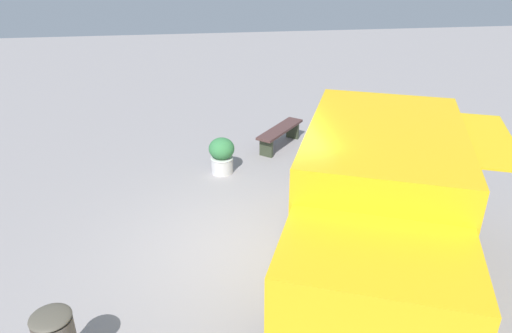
% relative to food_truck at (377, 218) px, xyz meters
% --- Properties ---
extents(ground_plane, '(40.00, 40.00, 0.00)m').
position_rel_food_truck_xyz_m(ground_plane, '(1.08, 1.99, -1.10)').
color(ground_plane, gray).
extents(food_truck, '(5.41, 4.20, 2.29)m').
position_rel_food_truck_xyz_m(food_truck, '(0.00, 0.00, 0.00)').
color(food_truck, yellow).
rests_on(food_truck, ground_plane).
extents(person_customer, '(0.66, 0.76, 0.85)m').
position_rel_food_truck_xyz_m(person_customer, '(3.74, -2.65, -0.77)').
color(person_customer, '#354976').
rests_on(person_customer, ground_plane).
extents(planter_flowering_near, '(0.57, 0.57, 0.83)m').
position_rel_food_truck_xyz_m(planter_flowering_near, '(3.99, 2.04, -0.65)').
color(planter_flowering_near, silver).
rests_on(planter_flowering_near, ground_plane).
extents(plaza_bench, '(1.57, 1.39, 0.50)m').
position_rel_food_truck_xyz_m(plaza_bench, '(5.27, 0.49, -0.72)').
color(plaza_bench, '#4B3130').
rests_on(plaza_bench, ground_plane).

